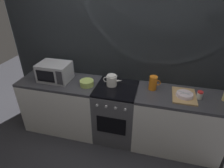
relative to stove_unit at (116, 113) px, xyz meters
The scene contains 11 objects.
ground_plane 0.45m from the stove_unit, 90.00° to the left, with size 8.00×8.00×0.00m, color #2D2D33.
back_wall 0.82m from the stove_unit, 90.00° to the left, with size 3.60×0.05×2.40m.
counter_left 0.90m from the stove_unit, behind, with size 1.20×0.60×0.90m.
stove_unit is the anchor object (origin of this frame).
counter_right 0.90m from the stove_unit, ahead, with size 1.20×0.60×0.90m.
microwave 1.12m from the stove_unit, behind, with size 0.46×0.35×0.27m.
kettle 0.54m from the stove_unit, 148.23° to the left, with size 0.28×0.15×0.17m.
mixing_bowl 0.65m from the stove_unit, behind, with size 0.20×0.20×0.08m, color #B7D166.
pitcher 0.75m from the stove_unit, ahead, with size 0.16×0.11×0.20m.
dish_pile 1.03m from the stove_unit, ahead, with size 0.30×0.40×0.07m.
spice_jar 1.21m from the stove_unit, ahead, with size 0.08×0.08×0.10m.
Camera 1 is at (0.51, -2.24, 2.27)m, focal length 30.08 mm.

